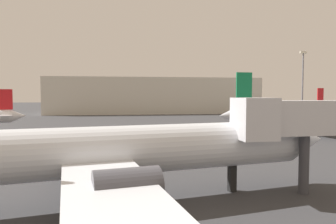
% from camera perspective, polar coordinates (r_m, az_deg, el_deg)
% --- Properties ---
extents(airplane_at_gate, '(32.81, 31.51, 11.59)m').
position_cam_1_polar(airplane_at_gate, '(19.73, -10.69, -7.08)').
color(airplane_at_gate, silver).
rests_on(airplane_at_gate, ground_plane).
extents(airplane_on_taxiway, '(33.80, 20.82, 10.97)m').
position_cam_1_polar(airplane_on_taxiway, '(62.53, 23.59, -0.43)').
color(airplane_on_taxiway, silver).
rests_on(airplane_on_taxiway, ground_plane).
extents(airplane_far_left, '(30.47, 23.79, 9.23)m').
position_cam_1_polar(airplane_far_left, '(102.85, 22.35, 0.91)').
color(airplane_far_left, '#B2BCCC').
rests_on(airplane_far_left, ground_plane).
extents(light_mast_right, '(2.40, 0.50, 22.12)m').
position_cam_1_polar(light_mast_right, '(116.51, 23.72, 5.54)').
color(light_mast_right, slate).
rests_on(light_mast_right, ground_plane).
extents(terminal_building, '(79.11, 22.23, 13.42)m').
position_cam_1_polar(terminal_building, '(120.65, -2.62, 3.03)').
color(terminal_building, beige).
rests_on(terminal_building, ground_plane).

